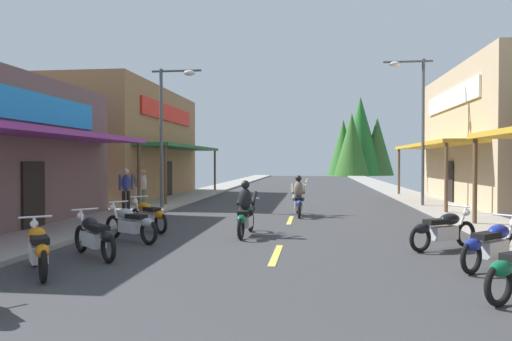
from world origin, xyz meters
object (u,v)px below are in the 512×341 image
at_px(motorcycle_parked_left_2, 94,235).
at_px(motorcycle_parked_left_4, 148,215).
at_px(motorcycle_parked_left_1, 38,248).
at_px(motorcycle_parked_left_3, 131,223).
at_px(rider_cruising_lead, 246,213).
at_px(pedestrian_strolling, 144,187).
at_px(streetlamp_left, 169,118).
at_px(streetlamp_right, 416,112).
at_px(rider_cruising_trailing, 298,199).
at_px(pedestrian_browsing, 138,184).
at_px(motorcycle_parked_right_3, 443,229).
at_px(pedestrian_waiting, 126,187).
at_px(motorcycle_parked_right_2, 492,244).

bearing_deg(motorcycle_parked_left_2, motorcycle_parked_left_4, -45.15).
distance_m(motorcycle_parked_left_1, motorcycle_parked_left_3, 3.65).
xyz_separation_m(motorcycle_parked_left_2, rider_cruising_lead, (2.84, 3.42, 0.17)).
bearing_deg(motorcycle_parked_left_4, rider_cruising_lead, -147.67).
bearing_deg(motorcycle_parked_left_1, pedestrian_strolling, -26.30).
xyz_separation_m(streetlamp_left, streetlamp_right, (10.74, 2.32, 0.34)).
xyz_separation_m(motorcycle_parked_left_4, rider_cruising_trailing, (4.33, 4.50, 0.17)).
bearing_deg(pedestrian_browsing, streetlamp_right, 96.17).
relative_size(motorcycle_parked_right_3, pedestrian_strolling, 1.05).
height_order(streetlamp_left, motorcycle_parked_left_3, streetlamp_left).
bearing_deg(motorcycle_parked_right_3, motorcycle_parked_left_3, 145.29).
distance_m(motorcycle_parked_left_2, rider_cruising_lead, 4.44).
height_order(pedestrian_browsing, pedestrian_waiting, same).
bearing_deg(motorcycle_parked_left_4, pedestrian_waiting, -19.66).
height_order(motorcycle_parked_right_3, motorcycle_parked_left_1, same).
xyz_separation_m(motorcycle_parked_left_4, pedestrian_waiting, (-2.59, 4.59, 0.57)).
distance_m(motorcycle_parked_left_2, motorcycle_parked_left_3, 2.07).
bearing_deg(motorcycle_parked_left_2, streetlamp_left, -39.59).
xyz_separation_m(streetlamp_left, pedestrian_waiting, (-1.32, -1.52, -2.91)).
height_order(motorcycle_parked_right_2, motorcycle_parked_left_3, same).
bearing_deg(motorcycle_parked_left_3, streetlamp_left, -48.14).
height_order(streetlamp_right, motorcycle_parked_left_2, streetlamp_right).
distance_m(rider_cruising_lead, pedestrian_waiting, 7.56).
distance_m(motorcycle_parked_right_3, pedestrian_strolling, 12.86).
bearing_deg(rider_cruising_lead, pedestrian_strolling, 42.95).
distance_m(motorcycle_parked_right_3, pedestrian_waiting, 12.44).
height_order(motorcycle_parked_right_2, pedestrian_strolling, pedestrian_strolling).
bearing_deg(motorcycle_parked_right_3, motorcycle_parked_left_4, 132.60).
distance_m(streetlamp_right, motorcycle_parked_left_4, 13.24).
distance_m(motorcycle_parked_right_3, motorcycle_parked_left_1, 8.83).
distance_m(streetlamp_right, pedestrian_browsing, 12.99).
relative_size(motorcycle_parked_left_2, pedestrian_browsing, 0.91).
xyz_separation_m(motorcycle_parked_right_2, motorcycle_parked_left_4, (-8.37, 3.98, 0.00)).
bearing_deg(motorcycle_parked_left_2, pedestrian_waiting, -29.76).
xyz_separation_m(streetlamp_left, pedestrian_browsing, (-1.76, 0.94, -2.91)).
bearing_deg(pedestrian_waiting, motorcycle_parked_right_3, -139.20).
bearing_deg(motorcycle_parked_right_3, motorcycle_parked_left_1, 169.66).
bearing_deg(pedestrian_browsing, pedestrian_waiting, 10.13).
xyz_separation_m(streetlamp_right, motorcycle_parked_left_4, (-9.47, -8.43, -3.83)).
xyz_separation_m(motorcycle_parked_left_4, rider_cruising_lead, (3.02, -0.46, 0.17)).
relative_size(motorcycle_parked_right_3, motorcycle_parked_left_1, 1.04).
height_order(motorcycle_parked_left_1, pedestrian_waiting, pedestrian_waiting).
bearing_deg(motorcycle_parked_left_1, rider_cruising_lead, -69.53).
relative_size(motorcycle_parked_left_2, rider_cruising_lead, 0.77).
distance_m(motorcycle_parked_left_1, motorcycle_parked_left_2, 1.61).
distance_m(streetlamp_left, pedestrian_waiting, 3.54).
height_order(streetlamp_right, motorcycle_parked_left_3, streetlamp_right).
relative_size(motorcycle_parked_left_3, motorcycle_parked_left_4, 1.12).
xyz_separation_m(rider_cruising_trailing, pedestrian_waiting, (-6.92, 0.09, 0.41)).
xyz_separation_m(pedestrian_browsing, pedestrian_waiting, (0.44, -2.46, 0.00)).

